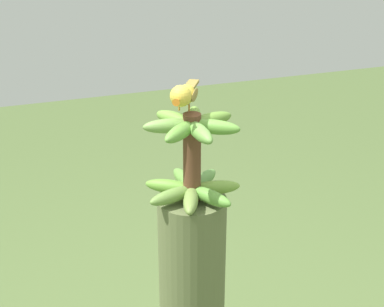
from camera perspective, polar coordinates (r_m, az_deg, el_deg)
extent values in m
cylinder|color=brown|center=(1.62, 0.00, -0.41)|extent=(0.05, 0.05, 0.25)
ellipsoid|color=#639935|center=(1.68, -2.10, -3.17)|extent=(0.12, 0.14, 0.04)
ellipsoid|color=olive|center=(1.63, -1.83, -4.04)|extent=(0.08, 0.15, 0.04)
ellipsoid|color=olive|center=(1.61, -0.12, -4.48)|extent=(0.15, 0.09, 0.04)
ellipsoid|color=#5C9639|center=(1.63, 1.69, -4.12)|extent=(0.15, 0.11, 0.04)
ellipsoid|color=olive|center=(1.68, 2.16, -3.27)|extent=(0.06, 0.15, 0.04)
ellipsoid|color=#5F9345|center=(1.72, 1.02, -2.59)|extent=(0.13, 0.14, 0.04)
ellipsoid|color=#5E903A|center=(1.72, -0.83, -2.55)|extent=(0.15, 0.05, 0.04)
ellipsoid|color=#689A39|center=(1.63, -1.52, 3.27)|extent=(0.15, 0.10, 0.04)
ellipsoid|color=#6D9746|center=(1.58, -2.08, 2.66)|extent=(0.07, 0.15, 0.04)
ellipsoid|color=#60963A|center=(1.54, -1.06, 2.11)|extent=(0.13, 0.14, 0.04)
ellipsoid|color=#649742|center=(1.54, 0.81, 2.07)|extent=(0.15, 0.05, 0.04)
ellipsoid|color=#5E9639|center=(1.57, 2.03, 2.56)|extent=(0.12, 0.14, 0.04)
ellipsoid|color=olive|center=(1.62, 1.69, 3.19)|extent=(0.08, 0.15, 0.04)
ellipsoid|color=olive|center=(1.64, 0.13, 3.50)|extent=(0.15, 0.09, 0.04)
cone|color=brown|center=(1.67, 0.01, -0.67)|extent=(0.04, 0.04, 0.06)
cone|color=#4C2D1E|center=(1.65, -0.08, 0.69)|extent=(0.04, 0.04, 0.06)
cylinder|color=#C68933|center=(1.60, -1.24, 4.48)|extent=(0.01, 0.00, 0.02)
cylinder|color=#C68933|center=(1.60, -0.14, 4.40)|extent=(0.00, 0.01, 0.02)
ellipsoid|color=gold|center=(1.59, -0.70, 5.62)|extent=(0.12, 0.10, 0.05)
ellipsoid|color=olive|center=(1.60, -1.58, 5.73)|extent=(0.07, 0.05, 0.03)
ellipsoid|color=olive|center=(1.59, 0.27, 5.62)|extent=(0.07, 0.05, 0.03)
cube|color=olive|center=(1.67, -0.05, 6.61)|extent=(0.08, 0.06, 0.01)
sphere|color=gold|center=(1.54, -1.09, 5.51)|extent=(0.06, 0.06, 0.06)
sphere|color=black|center=(1.53, -0.37, 5.53)|extent=(0.01, 0.01, 0.01)
cone|color=orange|center=(1.51, -1.40, 5.08)|extent=(0.04, 0.03, 0.02)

